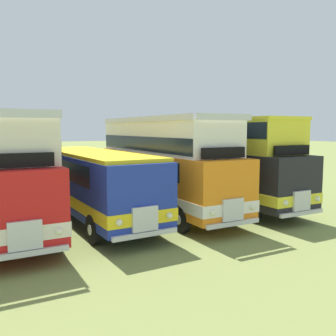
% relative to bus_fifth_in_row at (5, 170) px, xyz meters
% --- Properties ---
extents(bus_fifth_in_row, '(2.69, 10.24, 4.52)m').
position_rel_bus_fifth_in_row_xyz_m(bus_fifth_in_row, '(0.00, 0.00, 0.00)').
color(bus_fifth_in_row, red).
rests_on(bus_fifth_in_row, ground).
extents(bus_sixth_in_row, '(2.76, 10.24, 2.99)m').
position_rel_bus_fifth_in_row_xyz_m(bus_sixth_in_row, '(3.49, -0.01, -0.60)').
color(bus_sixth_in_row, '#1E339E').
rests_on(bus_sixth_in_row, ground).
extents(bus_seventh_in_row, '(2.71, 10.52, 4.52)m').
position_rel_bus_fifth_in_row_xyz_m(bus_seventh_in_row, '(6.98, -0.10, 0.00)').
color(bus_seventh_in_row, orange).
rests_on(bus_seventh_in_row, ground).
extents(bus_eighth_in_row, '(2.76, 11.40, 4.49)m').
position_rel_bus_fifth_in_row_xyz_m(bus_eighth_in_row, '(10.47, 0.28, 0.12)').
color(bus_eighth_in_row, black).
rests_on(bus_eighth_in_row, ground).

